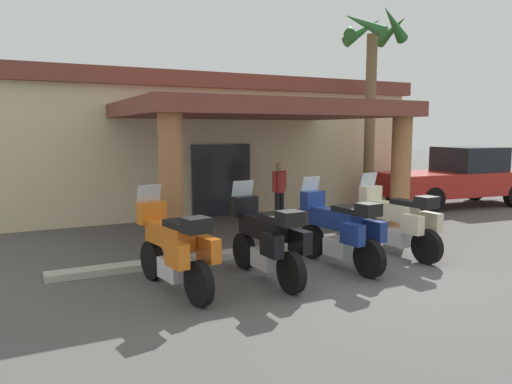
{
  "coord_description": "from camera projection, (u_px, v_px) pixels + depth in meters",
  "views": [
    {
      "loc": [
        -5.56,
        -6.64,
        2.5
      ],
      "look_at": [
        -0.88,
        2.44,
        1.2
      ],
      "focal_mm": 34.05,
      "sensor_mm": 36.0,
      "label": 1
    }
  ],
  "objects": [
    {
      "name": "pedestrian",
      "position": [
        279.0,
        187.0,
        13.29
      ],
      "size": [
        0.51,
        0.32,
        1.64
      ],
      "rotation": [
        0.0,
        0.0,
        1.88
      ],
      "color": "black",
      "rests_on": "ground_plane"
    },
    {
      "name": "ground_plane",
      "position": [
        362.0,
        271.0,
        8.7
      ],
      "size": [
        80.0,
        80.0,
        0.0
      ],
      "primitive_type": "plane",
      "color": "#514F4C"
    },
    {
      "name": "curb_strip",
      "position": [
        262.0,
        250.0,
        9.95
      ],
      "size": [
        8.23,
        0.36,
        0.12
      ],
      "primitive_type": "cube",
      "color": "#ADA89E",
      "rests_on": "ground_plane"
    },
    {
      "name": "motel_building",
      "position": [
        193.0,
        142.0,
        16.2
      ],
      "size": [
        14.19,
        10.32,
        4.13
      ],
      "rotation": [
        0.0,
        0.0,
        -0.01
      ],
      "color": "beige",
      "rests_on": "ground_plane"
    },
    {
      "name": "motorcycle_orange",
      "position": [
        174.0,
        248.0,
        7.47
      ],
      "size": [
        0.85,
        2.2,
        1.61
      ],
      "rotation": [
        0.0,
        0.0,
        1.74
      ],
      "color": "black",
      "rests_on": "ground_plane"
    },
    {
      "name": "palm_tree_near_portico",
      "position": [
        371.0,
        66.0,
        14.99
      ],
      "size": [
        2.1,
        2.16,
        6.19
      ],
      "color": "brown",
      "rests_on": "ground_plane"
    },
    {
      "name": "pickup_truck_red",
      "position": [
        459.0,
        178.0,
        16.07
      ],
      "size": [
        5.37,
        2.43,
        1.95
      ],
      "rotation": [
        0.0,
        0.0,
        -0.1
      ],
      "color": "black",
      "rests_on": "ground_plane"
    },
    {
      "name": "motorcycle_black",
      "position": [
        267.0,
        239.0,
        8.06
      ],
      "size": [
        0.71,
        2.21,
        1.61
      ],
      "rotation": [
        0.0,
        0.0,
        1.6
      ],
      "color": "black",
      "rests_on": "ground_plane"
    },
    {
      "name": "motorcycle_cream",
      "position": [
        398.0,
        221.0,
        9.69
      ],
      "size": [
        0.72,
        2.21,
        1.61
      ],
      "rotation": [
        0.0,
        0.0,
        1.63
      ],
      "color": "black",
      "rests_on": "ground_plane"
    },
    {
      "name": "motorcycle_blue",
      "position": [
        340.0,
        230.0,
        8.83
      ],
      "size": [
        0.74,
        2.21,
        1.61
      ],
      "rotation": [
        0.0,
        0.0,
        1.67
      ],
      "color": "black",
      "rests_on": "ground_plane"
    }
  ]
}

